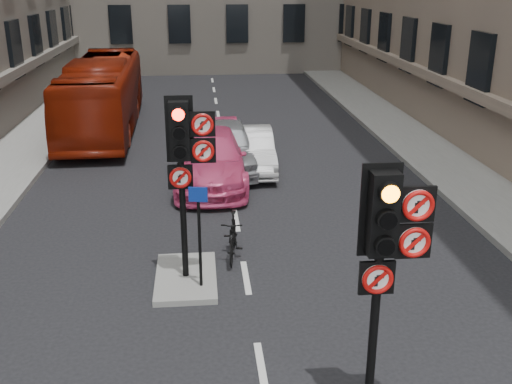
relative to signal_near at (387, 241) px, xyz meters
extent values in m
cube|color=gray|center=(5.71, 11.01, -2.50)|extent=(3.00, 50.00, 0.16)
cube|color=gray|center=(-2.69, 4.01, -2.52)|extent=(1.20, 2.00, 0.12)
cylinder|color=black|center=(-0.09, 0.01, -1.38)|extent=(0.12, 0.12, 2.40)
cube|color=black|center=(-0.09, 0.01, 0.37)|extent=(0.36, 0.28, 1.10)
cube|color=black|center=(-0.09, 0.14, 0.37)|extent=(0.52, 0.03, 1.25)
cylinder|color=orange|center=(-0.09, -0.24, 0.72)|extent=(0.22, 0.01, 0.22)
cylinder|color=black|center=(-0.09, -0.24, 0.37)|extent=(0.22, 0.01, 0.22)
cylinder|color=black|center=(-0.09, -0.24, 0.02)|extent=(0.22, 0.01, 0.22)
cube|color=black|center=(0.33, -0.01, 0.49)|extent=(0.47, 0.05, 0.47)
cylinder|color=white|center=(0.33, -0.05, 0.49)|extent=(0.41, 0.02, 0.41)
torus|color=#BF0C0A|center=(0.33, -0.07, 0.49)|extent=(0.41, 0.06, 0.41)
cube|color=#BF0C0A|center=(0.33, -0.07, 0.49)|extent=(0.25, 0.01, 0.25)
cube|color=black|center=(0.33, -0.01, -0.01)|extent=(0.47, 0.05, 0.47)
cylinder|color=white|center=(0.33, -0.05, -0.01)|extent=(0.41, 0.02, 0.41)
torus|color=#BF0C0A|center=(0.33, -0.07, -0.01)|extent=(0.41, 0.06, 0.41)
cube|color=#BF0C0A|center=(0.33, -0.07, -0.01)|extent=(0.25, 0.01, 0.25)
cube|color=black|center=(-0.11, -0.01, -0.51)|extent=(0.47, 0.05, 0.47)
cylinder|color=white|center=(-0.11, -0.05, -0.51)|extent=(0.41, 0.02, 0.41)
torus|color=#BF0C0A|center=(-0.11, -0.07, -0.51)|extent=(0.41, 0.06, 0.41)
cube|color=#BF0C0A|center=(-0.11, -0.07, -0.51)|extent=(0.25, 0.01, 0.25)
cylinder|color=black|center=(-2.69, 4.01, -1.26)|extent=(0.12, 0.12, 2.40)
cube|color=black|center=(-2.69, 4.01, 0.49)|extent=(0.36, 0.28, 1.10)
cube|color=black|center=(-2.69, 4.14, 0.49)|extent=(0.52, 0.03, 1.25)
cylinder|color=#FF1407|center=(-2.69, 3.76, 0.84)|extent=(0.22, 0.02, 0.22)
cylinder|color=black|center=(-2.69, 3.76, 0.49)|extent=(0.22, 0.02, 0.22)
cylinder|color=black|center=(-2.69, 3.76, 0.14)|extent=(0.22, 0.02, 0.22)
cube|color=black|center=(-2.27, 3.99, 0.61)|extent=(0.47, 0.05, 0.47)
cylinder|color=white|center=(-2.27, 3.95, 0.61)|extent=(0.41, 0.02, 0.41)
torus|color=#BF0C0A|center=(-2.27, 3.93, 0.61)|extent=(0.41, 0.06, 0.41)
cube|color=#BF0C0A|center=(-2.27, 3.93, 0.61)|extent=(0.25, 0.02, 0.25)
cube|color=black|center=(-2.27, 3.99, 0.11)|extent=(0.47, 0.05, 0.47)
cylinder|color=white|center=(-2.27, 3.95, 0.11)|extent=(0.41, 0.02, 0.41)
torus|color=#BF0C0A|center=(-2.27, 3.93, 0.11)|extent=(0.41, 0.06, 0.41)
cube|color=#BF0C0A|center=(-2.27, 3.93, 0.11)|extent=(0.25, 0.02, 0.25)
cube|color=black|center=(-2.71, 3.99, -0.39)|extent=(0.47, 0.05, 0.47)
cylinder|color=white|center=(-2.71, 3.95, -0.39)|extent=(0.41, 0.02, 0.41)
torus|color=#BF0C0A|center=(-2.71, 3.93, -0.39)|extent=(0.41, 0.06, 0.41)
cube|color=#BF0C0A|center=(-2.71, 3.93, -0.39)|extent=(0.25, 0.02, 0.25)
imported|color=#AEB2B6|center=(-1.51, 11.22, -1.83)|extent=(1.90, 4.45, 1.50)
imported|color=beige|center=(-0.74, 11.14, -1.95)|extent=(1.41, 3.84, 1.26)
imported|color=#D13D70|center=(-2.02, 9.98, -1.86)|extent=(2.15, 5.05, 1.45)
imported|color=maroon|center=(-5.99, 16.67, -1.20)|extent=(2.56, 9.99, 2.77)
imported|color=black|center=(-1.68, 5.01, -2.11)|extent=(0.63, 1.61, 0.94)
imported|color=black|center=(-2.69, 9.54, -1.59)|extent=(0.84, 0.70, 1.98)
cylinder|color=black|center=(-2.39, 3.56, -1.47)|extent=(0.06, 0.06, 1.98)
cube|color=navy|center=(-2.39, 3.51, -0.58)|extent=(0.35, 0.10, 0.28)
camera|label=1|loc=(-2.32, -6.70, 3.17)|focal=42.00mm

